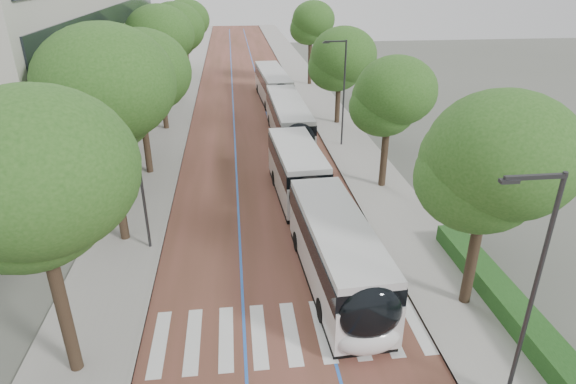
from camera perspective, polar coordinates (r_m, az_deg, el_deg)
The scene contains 19 objects.
ground at distance 18.71m, azimuth 0.09°, elevation -18.41°, with size 160.00×160.00×0.00m, color #51544C.
road at distance 55.02m, azimuth -4.89°, elevation 11.48°, with size 11.00×140.00×0.02m, color brown.
sidewalk_left at distance 55.31m, azimuth -12.82°, elevation 11.08°, with size 4.00×140.00×0.12m, color gray.
sidewalk_right at distance 55.74m, azimuth 3.00°, elevation 11.76°, with size 4.00×140.00×0.12m, color gray.
kerb_left at distance 55.14m, azimuth -10.82°, elevation 11.21°, with size 0.20×140.00×0.14m, color gray.
kerb_right at distance 55.46m, azimuth 1.02°, elevation 11.72°, with size 0.20×140.00×0.14m, color gray.
zebra_crossing at distance 19.44m, azimuth 0.34°, elevation -16.29°, with size 10.55×3.60×0.01m.
lane_line_left at distance 55.00m, azimuth -6.59°, elevation 11.41°, with size 0.12×126.00×0.01m, color blue.
lane_line_right at distance 55.09m, azimuth -3.19°, elevation 11.56°, with size 0.12×126.00×0.01m, color blue.
office_building at distance 45.54m, azimuth -30.73°, elevation 14.33°, with size 18.11×40.00×14.00m.
hedge at distance 21.18m, azimuth 26.14°, elevation -13.63°, with size 1.20×14.00×0.80m, color #1A4317.
streetlight_near at distance 15.56m, azimuth 26.90°, elevation -9.18°, with size 1.82×0.20×8.00m.
streetlight_far at distance 37.30m, azimuth 6.40°, elevation 12.46°, with size 1.82×0.20×8.00m.
lamp_post_left at distance 23.62m, azimuth -17.13°, elevation 2.17°, with size 0.14×0.14×8.00m, color #2C2C2F.
trees_left at distance 39.84m, azimuth -15.65°, elevation 15.40°, with size 6.24×60.94×10.23m.
trees_right at distance 36.19m, azimuth 8.63°, elevation 13.82°, with size 5.64×47.21×8.96m.
lead_bus at distance 24.35m, azimuth 3.47°, elevation -2.47°, with size 3.42×18.50×3.20m.
bus_queued_0 at distance 39.03m, azimuth 0.11°, elevation 8.33°, with size 2.67×12.43×3.20m.
bus_queued_1 at distance 51.06m, azimuth -1.74°, elevation 12.35°, with size 3.09×12.50×3.20m.
Camera 1 is at (-1.60, -13.48, 12.88)m, focal length 30.00 mm.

